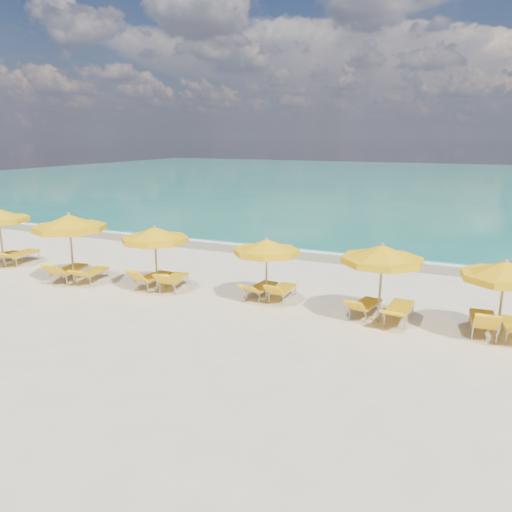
% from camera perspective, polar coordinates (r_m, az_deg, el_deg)
% --- Properties ---
extents(ground_plane, '(120.00, 120.00, 0.00)m').
position_cam_1_polar(ground_plane, '(16.16, -2.20, -5.28)').
color(ground_plane, beige).
extents(ocean, '(120.00, 80.00, 0.30)m').
position_cam_1_polar(ocean, '(62.27, 18.09, 8.11)').
color(ocean, '#136C57').
rests_on(ocean, ground).
extents(wet_sand_band, '(120.00, 2.60, 0.01)m').
position_cam_1_polar(wet_sand_band, '(22.76, 6.12, 0.24)').
color(wet_sand_band, tan).
rests_on(wet_sand_band, ground).
extents(foam_line, '(120.00, 1.20, 0.03)m').
position_cam_1_polar(foam_line, '(23.51, 6.74, 0.65)').
color(foam_line, white).
rests_on(foam_line, ground).
extents(whitecap_near, '(14.00, 0.36, 0.05)m').
position_cam_1_polar(whitecap_near, '(33.66, 1.56, 4.66)').
color(whitecap_near, white).
rests_on(whitecap_near, ground).
extents(whitecap_far, '(18.00, 0.30, 0.05)m').
position_cam_1_polar(whitecap_far, '(38.05, 25.86, 4.34)').
color(whitecap_far, white).
rests_on(whitecap_far, ground).
extents(umbrella_2, '(2.70, 2.70, 2.59)m').
position_cam_1_polar(umbrella_2, '(18.85, -20.57, 3.52)').
color(umbrella_2, tan).
rests_on(umbrella_2, ground).
extents(umbrella_3, '(2.95, 2.95, 2.30)m').
position_cam_1_polar(umbrella_3, '(17.13, -11.49, 2.35)').
color(umbrella_3, tan).
rests_on(umbrella_3, ground).
extents(umbrella_4, '(2.65, 2.65, 2.13)m').
position_cam_1_polar(umbrella_4, '(15.64, 1.21, 1.00)').
color(umbrella_4, tan).
rests_on(umbrella_4, ground).
extents(umbrella_5, '(2.99, 2.99, 2.34)m').
position_cam_1_polar(umbrella_5, '(14.31, 14.22, 0.11)').
color(umbrella_5, tan).
rests_on(umbrella_5, ground).
extents(umbrella_6, '(2.60, 2.60, 2.20)m').
position_cam_1_polar(umbrella_6, '(14.10, 26.56, -1.61)').
color(umbrella_6, tan).
rests_on(umbrella_6, ground).
extents(lounger_1_left, '(0.58, 1.70, 0.61)m').
position_cam_1_polar(lounger_1_left, '(23.62, -26.82, -0.19)').
color(lounger_1_left, '#A5A8AD').
rests_on(lounger_1_left, ground).
extents(lounger_1_right, '(0.91, 2.10, 0.76)m').
position_cam_1_polar(lounger_1_right, '(23.09, -25.27, -0.20)').
color(lounger_1_right, '#A5A8AD').
rests_on(lounger_1_right, ground).
extents(lounger_2_left, '(1.03, 2.05, 0.92)m').
position_cam_1_polar(lounger_2_left, '(19.69, -20.60, -1.94)').
color(lounger_2_left, '#A5A8AD').
rests_on(lounger_2_left, ground).
extents(lounger_2_right, '(0.84, 1.84, 0.71)m').
position_cam_1_polar(lounger_2_right, '(19.29, -18.21, -2.17)').
color(lounger_2_right, '#A5A8AD').
rests_on(lounger_2_right, ground).
extents(lounger_3_left, '(0.78, 1.85, 0.88)m').
position_cam_1_polar(lounger_3_left, '(17.99, -11.75, -2.82)').
color(lounger_3_left, '#A5A8AD').
rests_on(lounger_3_left, ground).
extents(lounger_3_right, '(0.91, 1.87, 0.84)m').
position_cam_1_polar(lounger_3_right, '(17.65, -9.38, -3.05)').
color(lounger_3_right, '#A5A8AD').
rests_on(lounger_3_right, ground).
extents(lounger_4_left, '(0.75, 1.77, 0.69)m').
position_cam_1_polar(lounger_4_left, '(16.57, 0.58, -4.04)').
color(lounger_4_left, '#A5A8AD').
rests_on(lounger_4_left, ground).
extents(lounger_4_right, '(0.60, 1.68, 0.76)m').
position_cam_1_polar(lounger_4_right, '(16.36, 2.98, -4.29)').
color(lounger_4_right, '#A5A8AD').
rests_on(lounger_4_right, ground).
extents(lounger_5_left, '(0.85, 1.73, 0.76)m').
position_cam_1_polar(lounger_5_left, '(15.23, 12.32, -5.97)').
color(lounger_5_left, '#A5A8AD').
rests_on(lounger_5_left, ground).
extents(lounger_5_right, '(0.72, 2.01, 0.71)m').
position_cam_1_polar(lounger_5_right, '(15.03, 16.00, -6.36)').
color(lounger_5_right, '#A5A8AD').
rests_on(lounger_5_right, ground).
extents(lounger_6_left, '(0.79, 1.91, 0.93)m').
position_cam_1_polar(lounger_6_left, '(14.89, 24.49, -7.24)').
color(lounger_6_left, '#A5A8AD').
rests_on(lounger_6_left, ground).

